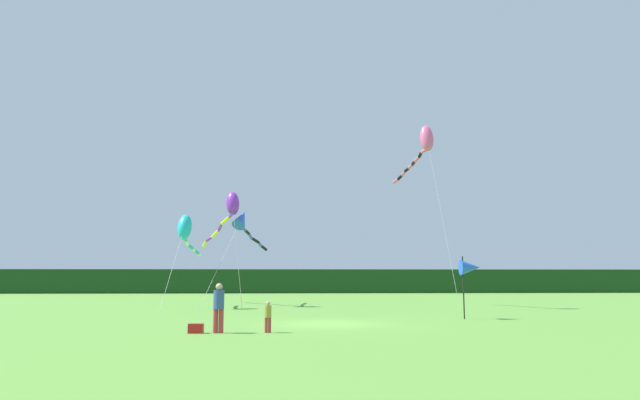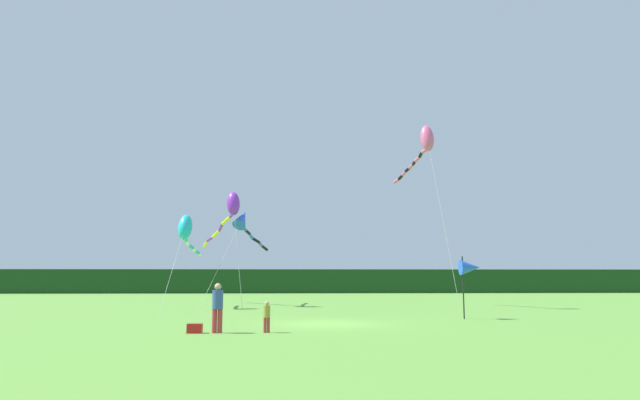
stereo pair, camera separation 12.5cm
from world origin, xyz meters
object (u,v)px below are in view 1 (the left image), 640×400
Objects in this scene: kite_blue at (244,222)px; person_child at (268,315)px; kite_purple at (230,209)px; kite_rainbow at (424,143)px; cooler_box at (196,328)px; banner_flag_pole at (470,268)px; kite_cyan at (185,229)px; person_adult at (219,305)px.

person_child is at bearing -82.44° from kite_blue.
kite_purple is 1.25m from kite_blue.
kite_rainbow is 12.76m from kite_blue.
kite_purple is at bearing 92.88° from cooler_box.
kite_cyan reaches higher than banner_flag_pole.
banner_flag_pole reaches higher than person_adult.
kite_rainbow is (12.36, -2.94, 3.88)m from kite_purple.
kite_cyan reaches higher than person_adult.
banner_flag_pole is at bearing -44.16° from kite_purple.
person_adult is 3.32× the size of cooler_box.
banner_flag_pole is 17.49m from kite_purple.
person_child is at bearing -121.45° from kite_rainbow.
cooler_box is 0.06× the size of kite_cyan.
banner_flag_pole is (10.57, 5.94, 1.35)m from person_adult.
person_adult is 1.70m from person_child.
cooler_box is at bearing -178.87° from person_child.
person_adult is 20.53m from kite_rainbow.
person_adult is at bearing -150.68° from banner_flag_pole.
cooler_box is at bearing -127.64° from kite_rainbow.
kite_cyan is at bearing 104.75° from person_adult.
person_child is 0.09× the size of kite_rainbow.
banner_flag_pole reaches higher than cooler_box.
cooler_box is at bearing -77.92° from kite_cyan.
kite_purple is at bearing 49.34° from kite_cyan.
kite_rainbow is 15.68m from kite_cyan.
person_adult is at bearing -125.85° from kite_rainbow.
kite_blue is at bearing 41.50° from kite_cyan.
cooler_box is 0.06× the size of kite_purple.
kite_blue is at bearing 164.85° from kite_rainbow.
kite_blue is (-11.45, 3.10, -4.71)m from kite_rainbow.
person_adult is at bearing -179.15° from person_child.
kite_purple is 0.76× the size of kite_rainbow.
person_child is at bearing -146.42° from banner_flag_pole.
kite_cyan is at bearing 147.86° from banner_flag_pole.
cooler_box is at bearing -178.24° from person_adult.
kite_blue reaches higher than kite_cyan.
person_adult is at bearing -87.72° from kite_blue.
kite_blue is at bearing 9.90° from kite_purple.
person_child is at bearing -69.48° from kite_cyan.
person_adult is 0.15× the size of kite_rainbow.
person_adult is 12.20m from banner_flag_pole.
banner_flag_pole is at bearing 29.32° from person_adult.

